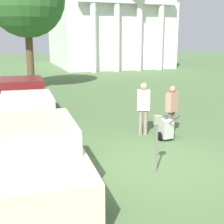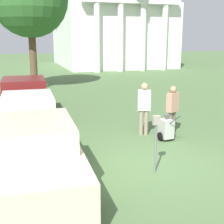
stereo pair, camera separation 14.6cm
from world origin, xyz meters
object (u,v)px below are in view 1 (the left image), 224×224
church (106,11)px  parked_car_cream (37,154)px  parking_meter (157,133)px  person_worker (143,105)px  equipment_cart (166,128)px  person_supervisor (172,107)px  parked_car_white (28,117)px  parked_car_maroon (23,99)px

church → parked_car_cream: bearing=-110.2°
church → parking_meter: bearing=-105.0°
parked_car_cream → parking_meter: (2.79, -0.31, 0.29)m
person_worker → equipment_cart: size_ratio=1.79×
person_supervisor → church: (6.08, 26.82, 5.21)m
parked_car_cream → parking_meter: 2.82m
parked_car_white → parking_meter: 4.74m
parked_car_cream → parked_car_white: size_ratio=1.01×
parked_car_maroon → person_worker: person_worker is taller
person_worker → parked_car_white: bearing=6.5°
person_worker → person_supervisor: person_worker is taller
parked_car_white → church: church is taller
parking_meter → person_worker: 3.04m
person_worker → equipment_cart: person_worker is taller
parked_car_white → person_supervisor: 4.78m
person_supervisor → parked_car_maroon: bearing=-68.7°
parked_car_maroon → church: (10.69, 22.51, 5.43)m
parking_meter → equipment_cart: 2.64m
parked_car_white → parked_car_maroon: bearing=91.9°
parked_car_white → church: (10.69, 25.60, 5.49)m
parked_car_cream → person_worker: size_ratio=2.84×
parked_car_cream → parked_car_maroon: 6.60m
person_worker → equipment_cart: 1.08m
parked_car_maroon → person_worker: 5.48m
parked_car_cream → church: (10.69, 29.11, 5.46)m
parked_car_cream → equipment_cart: parked_car_cream is taller
parked_car_white → equipment_cart: parked_car_white is taller
parked_car_maroon → person_worker: size_ratio=2.82×
person_worker → person_supervisor: 0.95m
equipment_cart → person_worker: bearing=118.7°
church → parked_car_maroon: bearing=-115.4°
parked_car_cream → person_supervisor: 5.15m
parked_car_cream → parked_car_white: parked_car_cream is taller
parked_car_white → parked_car_maroon: (0.00, 3.09, 0.06)m
parking_meter → church: 30.89m
parked_car_white → parking_meter: bearing=-51.9°
equipment_cart → church: size_ratio=0.04×
equipment_cart → parked_car_cream: bearing=-160.2°
parked_car_cream → person_worker: person_worker is taller
person_worker → parked_car_maroon: bearing=-26.8°
parked_car_cream → equipment_cart: 4.59m
parked_car_maroon → parking_meter: 7.45m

